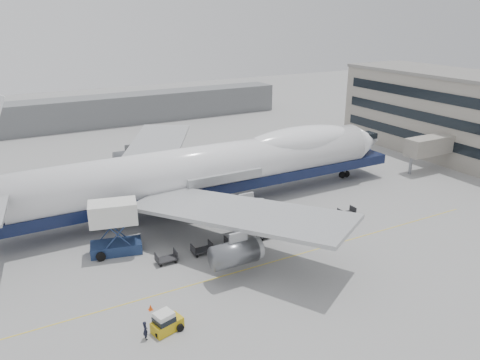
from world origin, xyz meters
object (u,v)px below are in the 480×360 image
catering_truck (114,225)px  baggage_tug (166,323)px  airliner (212,167)px  ground_worker (145,330)px

catering_truck → baggage_tug: (0.07, -16.15, -2.61)m
baggage_tug → catering_truck: bearing=75.6°
airliner → catering_truck: airliner is taller
catering_truck → airliner: bearing=38.3°
baggage_tug → ground_worker: (-1.89, -0.17, 0.01)m
airliner → catering_truck: 17.65m
airliner → ground_worker: size_ratio=38.33×
airliner → catering_truck: size_ratio=10.72×
airliner → ground_worker: (-17.66, -23.80, -4.75)m
airliner → ground_worker: bearing=-126.6°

